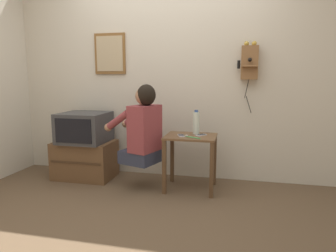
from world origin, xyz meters
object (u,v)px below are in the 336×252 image
person (142,127)px  cell_phone_held (181,136)px  framed_picture (110,54)px  water_bottle (196,123)px  cell_phone_spare (201,135)px  toothbrush (192,137)px  television (85,127)px  wall_phone_antique (249,62)px

person → cell_phone_held: (0.41, 0.05, -0.08)m
framed_picture → water_bottle: framed_picture is taller
cell_phone_spare → toothbrush: 0.16m
television → framed_picture: bearing=57.3°
wall_phone_antique → cell_phone_held: size_ratio=5.76×
framed_picture → cell_phone_spare: size_ratio=3.65×
cell_phone_held → water_bottle: bearing=27.9°
toothbrush → framed_picture: bearing=90.4°
person → toothbrush: size_ratio=5.12×
television → cell_phone_spare: (1.40, -0.06, -0.02)m
water_bottle → television: bearing=-179.4°
wall_phone_antique → framed_picture: size_ratio=1.60×
framed_picture → cell_phone_held: size_ratio=3.61×
wall_phone_antique → toothbrush: size_ratio=4.73×
television → toothbrush: (1.32, -0.20, -0.02)m
cell_phone_spare → framed_picture: bearing=-161.9°
cell_phone_held → wall_phone_antique: bearing=11.2°
person → toothbrush: bearing=-72.8°
person → television: bearing=95.3°
television → wall_phone_antique: 2.05m
wall_phone_antique → cell_phone_held: wall_phone_antique is taller
wall_phone_antique → water_bottle: bearing=-153.7°
television → wall_phone_antique: wall_phone_antique is taller
framed_picture → cell_phone_spare: (1.19, -0.39, -0.90)m
television → water_bottle: 1.34m
cell_phone_held → cell_phone_spare: same height
person → cell_phone_spare: (0.62, 0.12, -0.08)m
framed_picture → water_bottle: size_ratio=1.86×
wall_phone_antique → water_bottle: wall_phone_antique is taller
person → cell_phone_held: bearing=-64.8°
water_bottle → toothbrush: 0.25m
person → wall_phone_antique: (1.10, 0.47, 0.70)m
television → cell_phone_held: size_ratio=3.91×
wall_phone_antique → toothbrush: wall_phone_antique is taller
television → toothbrush: bearing=-8.7°
framed_picture → toothbrush: size_ratio=2.96×
wall_phone_antique → framed_picture: framed_picture is taller
television → person: bearing=-13.5°
water_bottle → toothbrush: water_bottle is taller
framed_picture → television: bearing=-122.7°
wall_phone_antique → toothbrush: 1.07m
wall_phone_antique → toothbrush: (-0.56, -0.49, -0.78)m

